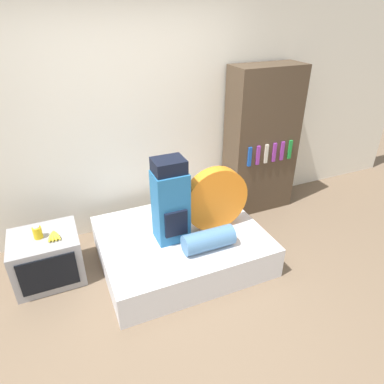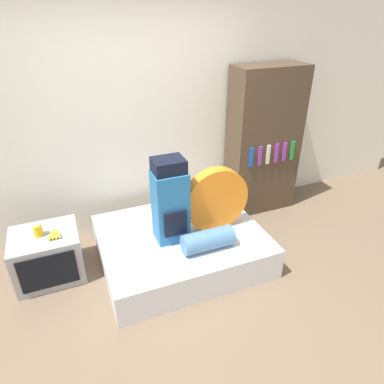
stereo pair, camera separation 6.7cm
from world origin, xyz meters
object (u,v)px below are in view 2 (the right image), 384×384
Objects in this scene: sleeping_roll at (208,240)px; television at (48,255)px; canister at (38,230)px; bookshelf at (264,142)px; backpack at (170,202)px; tent_bag at (216,199)px.

television is at bearing 158.02° from sleeping_roll.
canister reaches higher than sleeping_roll.
bookshelf is at bearing 8.57° from television.
sleeping_roll is at bearing -21.64° from canister.
backpack is at bearing -154.97° from bookshelf.
canister is (-1.47, 0.58, 0.12)m from sleeping_roll.
sleeping_roll is at bearing -21.98° from television.
sleeping_roll reaches higher than television.
sleeping_roll is 0.28× the size of bookshelf.
backpack is 6.48× the size of canister.
tent_bag is 1.08× the size of television.
backpack is 1.36× the size of television.
canister is at bearing 166.95° from backpack.
television is (-1.44, 0.58, -0.19)m from sleeping_roll.
tent_bag is 0.37× the size of bookshelf.
bookshelf reaches higher than canister.
sleeping_roll is 1.59m from canister.
bookshelf is at bearing 35.12° from tent_bag.
tent_bag is at bearing -9.76° from television.
backpack is 1.70× the size of sleeping_roll.
television is at bearing 170.24° from tent_bag.
bookshelf reaches higher than backpack.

